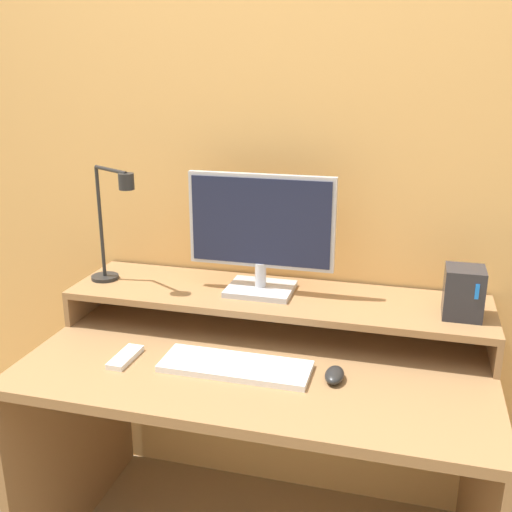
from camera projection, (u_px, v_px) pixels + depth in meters
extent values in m
cube|color=#E5AD60|center=(291.00, 161.00, 1.98)|extent=(6.00, 0.05, 2.50)
cube|color=olive|center=(260.00, 361.00, 1.77)|extent=(1.34, 0.74, 0.03)
cube|color=olive|center=(74.00, 434.00, 2.05)|extent=(0.03, 0.74, 0.71)
cube|color=olive|center=(479.00, 503.00, 1.72)|extent=(0.03, 0.74, 0.71)
cube|color=olive|center=(93.00, 295.00, 2.10)|extent=(0.02, 0.34, 0.10)
cube|color=olive|center=(492.00, 338.00, 1.77)|extent=(0.02, 0.34, 0.10)
cube|color=olive|center=(276.00, 297.00, 1.92)|extent=(1.34, 0.34, 0.02)
cube|color=#BCBCC1|center=(261.00, 289.00, 1.93)|extent=(0.21, 0.17, 0.02)
cylinder|color=#BCBCC1|center=(261.00, 275.00, 1.92)|extent=(0.04, 0.04, 0.08)
cube|color=#B7B7BC|center=(261.00, 221.00, 1.87)|extent=(0.47, 0.02, 0.30)
cube|color=#191E38|center=(260.00, 222.00, 1.86)|extent=(0.44, 0.01, 0.27)
cylinder|color=black|center=(105.00, 277.00, 2.05)|extent=(0.09, 0.09, 0.01)
cylinder|color=black|center=(101.00, 223.00, 1.99)|extent=(0.01, 0.01, 0.37)
cylinder|color=black|center=(110.00, 170.00, 1.88)|extent=(0.16, 0.10, 0.01)
cylinder|color=black|center=(126.00, 181.00, 1.83)|extent=(0.05, 0.05, 0.05)
cube|color=#28282D|center=(463.00, 292.00, 1.73)|extent=(0.11, 0.11, 0.15)
cube|color=#1972F2|center=(477.00, 292.00, 1.66)|extent=(0.01, 0.00, 0.04)
cube|color=white|center=(236.00, 366.00, 1.69)|extent=(0.42, 0.15, 0.02)
cube|color=silver|center=(236.00, 365.00, 1.69)|extent=(0.39, 0.12, 0.01)
ellipsoid|color=black|center=(335.00, 375.00, 1.62)|extent=(0.05, 0.09, 0.03)
cube|color=white|center=(125.00, 357.00, 1.74)|extent=(0.05, 0.14, 0.02)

